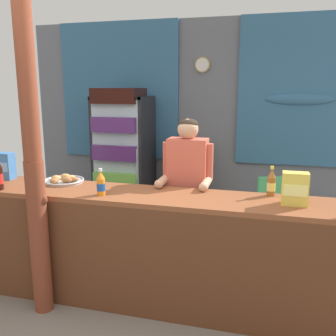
# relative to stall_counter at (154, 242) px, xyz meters

# --- Properties ---
(ground_plane) EXTENTS (7.54, 7.54, 0.00)m
(ground_plane) POSITION_rel_stall_counter_xyz_m (-0.04, 0.84, -0.60)
(ground_plane) COLOR slate
(back_wall_curtained) EXTENTS (5.26, 0.22, 2.78)m
(back_wall_curtained) POSITION_rel_stall_counter_xyz_m (-0.05, 2.62, 0.85)
(back_wall_curtained) COLOR slate
(back_wall_curtained) RESTS_ON ground
(stall_counter) EXTENTS (3.58, 0.56, 0.97)m
(stall_counter) POSITION_rel_stall_counter_xyz_m (0.00, 0.00, 0.00)
(stall_counter) COLOR brown
(stall_counter) RESTS_ON ground
(timber_post) EXTENTS (0.18, 0.15, 2.55)m
(timber_post) POSITION_rel_stall_counter_xyz_m (-0.90, -0.25, 0.62)
(timber_post) COLOR brown
(timber_post) RESTS_ON ground
(drink_fridge) EXTENTS (0.73, 0.73, 1.83)m
(drink_fridge) POSITION_rel_stall_counter_xyz_m (-1.08, 2.07, 0.41)
(drink_fridge) COLOR #232328
(drink_fridge) RESTS_ON ground
(bottle_shelf_rack) EXTENTS (0.48, 0.28, 1.13)m
(bottle_shelf_rack) POSITION_rel_stall_counter_xyz_m (-0.21, 2.32, -0.01)
(bottle_shelf_rack) COLOR brown
(bottle_shelf_rack) RESTS_ON ground
(plastic_lawn_chair) EXTENTS (0.57, 0.57, 0.86)m
(plastic_lawn_chair) POSITION_rel_stall_counter_xyz_m (0.93, 1.64, -0.11)
(plastic_lawn_chair) COLOR #4CC675
(plastic_lawn_chair) RESTS_ON ground
(shopkeeper) EXTENTS (0.47, 0.42, 1.56)m
(shopkeeper) POSITION_rel_stall_counter_xyz_m (0.15, 0.57, 0.38)
(shopkeeper) COLOR #28282D
(shopkeeper) RESTS_ON ground
(soda_bottle_orange_soda) EXTENTS (0.07, 0.07, 0.22)m
(soda_bottle_orange_soda) POSITION_rel_stall_counter_xyz_m (-0.44, -0.01, 0.46)
(soda_bottle_orange_soda) COLOR orange
(soda_bottle_orange_soda) RESTS_ON stall_counter
(soda_bottle_iced_tea) EXTENTS (0.07, 0.07, 0.25)m
(soda_bottle_iced_tea) POSITION_rel_stall_counter_xyz_m (0.90, 0.33, 0.47)
(soda_bottle_iced_tea) COLOR brown
(soda_bottle_iced_tea) RESTS_ON stall_counter
(snack_box_biscuit) EXTENTS (0.24, 0.12, 0.26)m
(snack_box_biscuit) POSITION_rel_stall_counter_xyz_m (-1.61, 0.26, 0.50)
(snack_box_biscuit) COLOR #3D75B7
(snack_box_biscuit) RESTS_ON stall_counter
(snack_box_instant_noodle) EXTENTS (0.19, 0.12, 0.25)m
(snack_box_instant_noodle) POSITION_rel_stall_counter_xyz_m (1.07, 0.12, 0.49)
(snack_box_instant_noodle) COLOR #EAD14C
(snack_box_instant_noodle) RESTS_ON stall_counter
(pastry_tray) EXTENTS (0.37, 0.37, 0.07)m
(pastry_tray) POSITION_rel_stall_counter_xyz_m (-0.96, 0.28, 0.39)
(pastry_tray) COLOR #BCBCC1
(pastry_tray) RESTS_ON stall_counter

